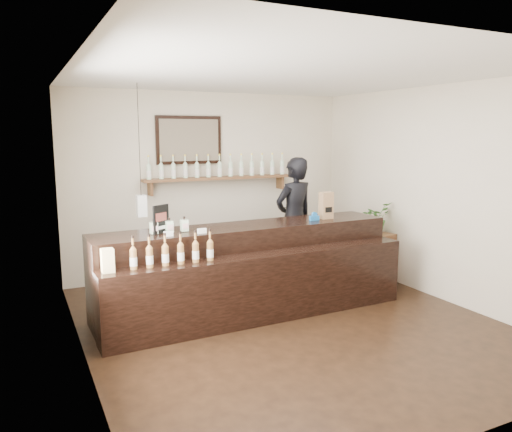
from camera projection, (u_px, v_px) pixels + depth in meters
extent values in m
plane|color=black|center=(289.00, 323.00, 5.79)|extent=(5.00, 5.00, 0.00)
plane|color=beige|center=(211.00, 184.00, 7.79)|extent=(4.50, 0.00, 4.50)
plane|color=beige|center=(476.00, 249.00, 3.35)|extent=(4.50, 0.00, 4.50)
plane|color=beige|center=(79.00, 218.00, 4.60)|extent=(0.00, 5.00, 5.00)
plane|color=beige|center=(439.00, 193.00, 6.54)|extent=(0.00, 5.00, 5.00)
plane|color=white|center=(292.00, 74.00, 5.34)|extent=(5.00, 5.00, 0.00)
cube|color=brown|center=(220.00, 178.00, 7.70)|extent=(2.40, 0.25, 0.04)
cube|color=brown|center=(150.00, 189.00, 7.28)|extent=(0.04, 0.20, 0.20)
cube|color=brown|center=(280.00, 183.00, 8.21)|extent=(0.04, 0.20, 0.20)
cube|color=black|center=(189.00, 140.00, 7.50)|extent=(1.02, 0.04, 0.72)
cube|color=#413729|center=(189.00, 140.00, 7.48)|extent=(0.92, 0.01, 0.62)
cube|color=white|center=(141.00, 206.00, 6.45)|extent=(0.12, 0.12, 0.28)
cylinder|color=black|center=(139.00, 140.00, 6.31)|extent=(0.01, 0.01, 1.41)
cylinder|color=silver|center=(149.00, 172.00, 7.20)|extent=(0.07, 0.07, 0.20)
cone|color=silver|center=(149.00, 164.00, 7.18)|extent=(0.07, 0.07, 0.05)
cylinder|color=silver|center=(148.00, 159.00, 7.17)|extent=(0.02, 0.02, 0.07)
cylinder|color=yellow|center=(148.00, 156.00, 7.17)|extent=(0.03, 0.03, 0.02)
cylinder|color=white|center=(149.00, 174.00, 7.21)|extent=(0.07, 0.07, 0.09)
cylinder|color=silver|center=(161.00, 172.00, 7.28)|extent=(0.07, 0.07, 0.20)
cone|color=silver|center=(161.00, 163.00, 7.26)|extent=(0.07, 0.07, 0.05)
cylinder|color=silver|center=(161.00, 159.00, 7.25)|extent=(0.02, 0.02, 0.07)
cylinder|color=yellow|center=(161.00, 156.00, 7.24)|extent=(0.03, 0.03, 0.02)
cylinder|color=white|center=(161.00, 173.00, 7.29)|extent=(0.07, 0.07, 0.09)
cylinder|color=silver|center=(173.00, 172.00, 7.36)|extent=(0.07, 0.07, 0.20)
cone|color=silver|center=(173.00, 163.00, 7.34)|extent=(0.07, 0.07, 0.05)
cylinder|color=silver|center=(173.00, 159.00, 7.33)|extent=(0.02, 0.02, 0.07)
cylinder|color=yellow|center=(173.00, 156.00, 7.32)|extent=(0.03, 0.03, 0.02)
cylinder|color=white|center=(173.00, 173.00, 7.36)|extent=(0.07, 0.07, 0.09)
cylinder|color=silver|center=(185.00, 171.00, 7.44)|extent=(0.07, 0.07, 0.20)
cone|color=silver|center=(185.00, 163.00, 7.42)|extent=(0.07, 0.07, 0.05)
cylinder|color=silver|center=(185.00, 159.00, 7.41)|extent=(0.02, 0.02, 0.07)
cylinder|color=yellow|center=(185.00, 155.00, 7.40)|extent=(0.03, 0.03, 0.02)
cylinder|color=white|center=(185.00, 173.00, 7.44)|extent=(0.07, 0.07, 0.09)
cylinder|color=silver|center=(197.00, 171.00, 7.52)|extent=(0.07, 0.07, 0.20)
cone|color=silver|center=(197.00, 162.00, 7.50)|extent=(0.07, 0.07, 0.05)
cylinder|color=silver|center=(197.00, 158.00, 7.49)|extent=(0.02, 0.02, 0.07)
cylinder|color=yellow|center=(197.00, 155.00, 7.48)|extent=(0.03, 0.03, 0.02)
cylinder|color=white|center=(197.00, 172.00, 7.52)|extent=(0.07, 0.07, 0.09)
cylinder|color=silver|center=(208.00, 170.00, 7.60)|extent=(0.07, 0.07, 0.20)
cone|color=silver|center=(208.00, 162.00, 7.58)|extent=(0.07, 0.07, 0.05)
cylinder|color=silver|center=(208.00, 158.00, 7.57)|extent=(0.02, 0.02, 0.07)
cylinder|color=yellow|center=(208.00, 155.00, 7.56)|extent=(0.03, 0.03, 0.02)
cylinder|color=white|center=(208.00, 172.00, 7.60)|extent=(0.07, 0.07, 0.09)
cylinder|color=silver|center=(220.00, 170.00, 7.68)|extent=(0.07, 0.07, 0.20)
cone|color=silver|center=(219.00, 162.00, 7.66)|extent=(0.07, 0.07, 0.05)
cylinder|color=silver|center=(219.00, 158.00, 7.65)|extent=(0.02, 0.02, 0.07)
cylinder|color=yellow|center=(219.00, 155.00, 7.64)|extent=(0.03, 0.03, 0.02)
cylinder|color=white|center=(220.00, 171.00, 7.68)|extent=(0.07, 0.07, 0.09)
cylinder|color=silver|center=(231.00, 170.00, 7.76)|extent=(0.07, 0.07, 0.20)
cone|color=silver|center=(230.00, 161.00, 7.74)|extent=(0.07, 0.07, 0.05)
cylinder|color=silver|center=(230.00, 158.00, 7.73)|extent=(0.02, 0.02, 0.07)
cylinder|color=yellow|center=(230.00, 155.00, 7.72)|extent=(0.03, 0.03, 0.02)
cylinder|color=white|center=(231.00, 171.00, 7.76)|extent=(0.07, 0.07, 0.09)
cylinder|color=silver|center=(241.00, 169.00, 7.84)|extent=(0.07, 0.07, 0.20)
cone|color=silver|center=(241.00, 161.00, 7.82)|extent=(0.07, 0.07, 0.05)
cylinder|color=silver|center=(241.00, 157.00, 7.81)|extent=(0.02, 0.02, 0.07)
cylinder|color=yellow|center=(241.00, 154.00, 7.80)|extent=(0.03, 0.03, 0.02)
cylinder|color=white|center=(241.00, 171.00, 7.84)|extent=(0.07, 0.07, 0.09)
cylinder|color=silver|center=(252.00, 169.00, 7.92)|extent=(0.07, 0.07, 0.20)
cone|color=silver|center=(252.00, 161.00, 7.90)|extent=(0.07, 0.07, 0.05)
cylinder|color=silver|center=(252.00, 157.00, 7.89)|extent=(0.02, 0.02, 0.07)
cylinder|color=yellow|center=(252.00, 154.00, 7.88)|extent=(0.03, 0.03, 0.02)
cylinder|color=white|center=(252.00, 170.00, 7.92)|extent=(0.07, 0.07, 0.09)
cylinder|color=silver|center=(262.00, 169.00, 7.99)|extent=(0.07, 0.07, 0.20)
cone|color=silver|center=(262.00, 161.00, 7.97)|extent=(0.07, 0.07, 0.05)
cylinder|color=silver|center=(262.00, 157.00, 7.96)|extent=(0.02, 0.02, 0.07)
cylinder|color=yellow|center=(262.00, 154.00, 7.96)|extent=(0.03, 0.03, 0.02)
cylinder|color=white|center=(262.00, 170.00, 8.00)|extent=(0.07, 0.07, 0.09)
cylinder|color=silver|center=(272.00, 168.00, 8.07)|extent=(0.07, 0.07, 0.20)
cone|color=silver|center=(272.00, 160.00, 8.05)|extent=(0.07, 0.07, 0.05)
cylinder|color=silver|center=(272.00, 157.00, 8.04)|extent=(0.02, 0.02, 0.07)
cylinder|color=yellow|center=(272.00, 154.00, 8.04)|extent=(0.03, 0.03, 0.02)
cylinder|color=white|center=(272.00, 170.00, 8.08)|extent=(0.07, 0.07, 0.09)
cylinder|color=silver|center=(282.00, 168.00, 8.15)|extent=(0.07, 0.07, 0.20)
cone|color=silver|center=(282.00, 160.00, 8.13)|extent=(0.07, 0.07, 0.05)
cylinder|color=silver|center=(282.00, 156.00, 8.12)|extent=(0.02, 0.02, 0.07)
cylinder|color=yellow|center=(282.00, 154.00, 8.12)|extent=(0.03, 0.03, 0.02)
cylinder|color=white|center=(282.00, 169.00, 8.16)|extent=(0.07, 0.07, 0.09)
cube|color=black|center=(246.00, 267.00, 6.23)|extent=(3.80, 0.75, 1.06)
cube|color=black|center=(265.00, 287.00, 5.81)|extent=(3.79, 0.42, 0.80)
cube|color=white|center=(168.00, 234.00, 5.47)|extent=(0.10, 0.04, 0.05)
cube|color=white|center=(202.00, 231.00, 5.64)|extent=(0.10, 0.04, 0.05)
cube|color=beige|center=(108.00, 266.00, 4.98)|extent=(0.12, 0.12, 0.12)
cube|color=beige|center=(107.00, 255.00, 4.96)|extent=(0.12, 0.12, 0.12)
cube|color=silver|center=(154.00, 228.00, 5.58)|extent=(0.08, 0.08, 0.13)
cube|color=beige|center=(155.00, 229.00, 5.54)|extent=(0.07, 0.00, 0.06)
cylinder|color=black|center=(154.00, 220.00, 5.57)|extent=(0.02, 0.02, 0.03)
cube|color=silver|center=(169.00, 227.00, 5.66)|extent=(0.08, 0.08, 0.13)
cube|color=beige|center=(171.00, 227.00, 5.62)|extent=(0.07, 0.00, 0.06)
cylinder|color=black|center=(169.00, 219.00, 5.65)|extent=(0.02, 0.02, 0.03)
cube|color=silver|center=(184.00, 225.00, 5.74)|extent=(0.08, 0.08, 0.13)
cube|color=beige|center=(186.00, 226.00, 5.69)|extent=(0.07, 0.00, 0.06)
cylinder|color=black|center=(184.00, 218.00, 5.72)|extent=(0.02, 0.02, 0.03)
cylinder|color=olive|center=(133.00, 259.00, 5.08)|extent=(0.07, 0.07, 0.20)
cone|color=olive|center=(133.00, 247.00, 5.06)|extent=(0.07, 0.07, 0.05)
cylinder|color=olive|center=(133.00, 242.00, 5.05)|extent=(0.02, 0.02, 0.07)
cylinder|color=black|center=(132.00, 237.00, 5.04)|extent=(0.03, 0.03, 0.02)
cylinder|color=white|center=(133.00, 261.00, 5.08)|extent=(0.07, 0.07, 0.09)
cylinder|color=olive|center=(150.00, 258.00, 5.15)|extent=(0.07, 0.07, 0.20)
cone|color=olive|center=(149.00, 246.00, 5.13)|extent=(0.07, 0.07, 0.05)
cylinder|color=olive|center=(149.00, 240.00, 5.12)|extent=(0.02, 0.02, 0.07)
cylinder|color=black|center=(149.00, 236.00, 5.12)|extent=(0.03, 0.03, 0.02)
cylinder|color=white|center=(150.00, 260.00, 5.16)|extent=(0.07, 0.07, 0.09)
cylinder|color=olive|center=(165.00, 256.00, 5.23)|extent=(0.07, 0.07, 0.20)
cone|color=olive|center=(165.00, 244.00, 5.20)|extent=(0.07, 0.07, 0.05)
cylinder|color=olive|center=(165.00, 239.00, 5.19)|extent=(0.02, 0.02, 0.07)
cylinder|color=black|center=(165.00, 234.00, 5.19)|extent=(0.03, 0.03, 0.02)
cylinder|color=white|center=(165.00, 258.00, 5.23)|extent=(0.07, 0.07, 0.09)
cylinder|color=olive|center=(181.00, 254.00, 5.30)|extent=(0.07, 0.07, 0.20)
cone|color=olive|center=(180.00, 243.00, 5.28)|extent=(0.07, 0.07, 0.05)
cylinder|color=olive|center=(180.00, 237.00, 5.27)|extent=(0.02, 0.02, 0.07)
cylinder|color=black|center=(180.00, 233.00, 5.26)|extent=(0.03, 0.03, 0.02)
cylinder|color=white|center=(181.00, 256.00, 5.30)|extent=(0.07, 0.07, 0.09)
cylinder|color=olive|center=(196.00, 253.00, 5.37)|extent=(0.07, 0.07, 0.20)
cone|color=olive|center=(195.00, 241.00, 5.35)|extent=(0.07, 0.07, 0.05)
cylinder|color=olive|center=(195.00, 236.00, 5.34)|extent=(0.02, 0.02, 0.07)
cylinder|color=black|center=(195.00, 231.00, 5.33)|extent=(0.03, 0.03, 0.02)
cylinder|color=white|center=(196.00, 255.00, 5.37)|extent=(0.07, 0.07, 0.09)
cylinder|color=olive|center=(210.00, 251.00, 5.44)|extent=(0.07, 0.07, 0.20)
cone|color=olive|center=(210.00, 240.00, 5.42)|extent=(0.07, 0.07, 0.05)
cylinder|color=olive|center=(210.00, 234.00, 5.41)|extent=(0.02, 0.02, 0.07)
cylinder|color=black|center=(210.00, 230.00, 5.40)|extent=(0.03, 0.03, 0.02)
cylinder|color=white|center=(210.00, 253.00, 5.44)|extent=(0.07, 0.07, 0.09)
cube|color=black|center=(161.00, 219.00, 5.61)|extent=(0.21, 0.14, 0.33)
cube|color=brown|center=(161.00, 217.00, 5.59)|extent=(0.15, 0.09, 0.09)
cube|color=white|center=(161.00, 228.00, 5.61)|extent=(0.15, 0.09, 0.04)
cube|color=brown|center=(326.00, 205.00, 6.61)|extent=(0.17, 0.13, 0.36)
cube|color=black|center=(329.00, 210.00, 6.56)|extent=(0.10, 0.01, 0.07)
cube|color=#1966B2|center=(314.00, 218.00, 6.50)|extent=(0.13, 0.06, 0.06)
cylinder|color=#1966B2|center=(314.00, 215.00, 6.49)|extent=(0.07, 0.03, 0.07)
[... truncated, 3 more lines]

